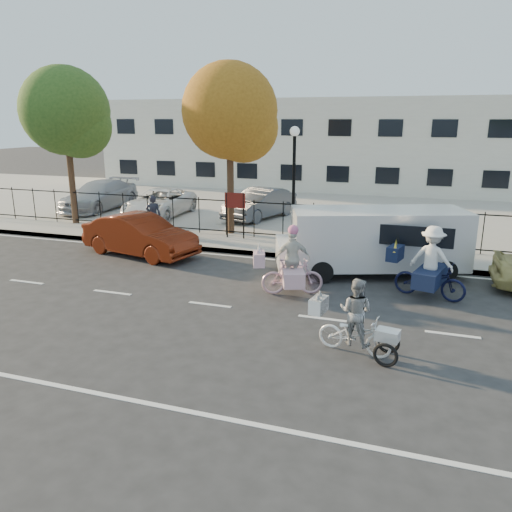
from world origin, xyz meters
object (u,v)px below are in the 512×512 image
at_px(zebra_trike, 355,325).
at_px(pedestrian, 153,215).
at_px(red_sedan, 140,235).
at_px(lot_car_b, 160,203).
at_px(lot_car_c, 260,204).
at_px(unicorn_bike, 291,269).
at_px(white_van, 374,239).
at_px(lamppost, 294,164).
at_px(bull_bike, 430,269).
at_px(lot_car_a, 100,195).

relative_size(zebra_trike, pedestrian, 1.16).
height_order(red_sedan, pedestrian, pedestrian).
bearing_deg(lot_car_b, lot_car_c, 10.51).
height_order(unicorn_bike, pedestrian, unicorn_bike).
xyz_separation_m(white_van, lot_car_c, (-5.95, 6.77, -0.28)).
relative_size(white_van, pedestrian, 3.79).
bearing_deg(lamppost, red_sedan, -148.29).
relative_size(lamppost, red_sedan, 0.98).
height_order(zebra_trike, red_sedan, zebra_trike).
distance_m(zebra_trike, pedestrian, 12.05).
relative_size(pedestrian, lot_car_c, 0.39).
relative_size(unicorn_bike, pedestrian, 1.21).
bearing_deg(zebra_trike, white_van, 12.74).
distance_m(lamppost, zebra_trike, 9.43).
bearing_deg(white_van, unicorn_bike, -145.76).
xyz_separation_m(lamppost, white_van, (3.28, -2.62, -1.98)).
bearing_deg(bull_bike, unicorn_bike, 119.22).
height_order(pedestrian, lot_car_b, pedestrian).
bearing_deg(red_sedan, lot_car_c, -3.35).
height_order(unicorn_bike, red_sedan, unicorn_bike).
distance_m(unicorn_bike, lot_car_c, 10.26).
bearing_deg(pedestrian, zebra_trike, 121.43).
bearing_deg(zebra_trike, lot_car_a, 61.24).
xyz_separation_m(unicorn_bike, pedestrian, (-6.99, 4.73, 0.24)).
height_order(bull_bike, pedestrian, bull_bike).
bearing_deg(unicorn_bike, lot_car_b, 26.31).
bearing_deg(lamppost, pedestrian, -174.13).
bearing_deg(lot_car_c, lamppost, -39.83).
bearing_deg(pedestrian, red_sedan, 90.61).
distance_m(zebra_trike, bull_bike, 4.28).
relative_size(lamppost, lot_car_a, 0.85).
height_order(zebra_trike, bull_bike, bull_bike).
bearing_deg(pedestrian, lot_car_b, -82.46).
bearing_deg(lot_car_a, lot_car_b, -10.61).
height_order(white_van, lot_car_b, white_van).
distance_m(red_sedan, lot_car_a, 9.40).
distance_m(white_van, lot_car_b, 12.13).
relative_size(white_van, lot_car_c, 1.46).
xyz_separation_m(pedestrian, lot_car_b, (-1.75, 3.65, -0.16)).
relative_size(bull_bike, lot_car_b, 0.47).
bearing_deg(lot_car_c, pedestrian, -104.99).
bearing_deg(lot_car_c, unicorn_bike, -49.74).
xyz_separation_m(lot_car_a, lot_car_b, (3.91, -0.74, -0.08)).
height_order(lot_car_a, lot_car_b, lot_car_a).
relative_size(zebra_trike, bull_bike, 0.86).
bearing_deg(white_van, lot_car_b, 132.46).
distance_m(pedestrian, lot_car_c, 5.61).
bearing_deg(red_sedan, pedestrian, 32.37).
bearing_deg(lot_car_b, pedestrian, -66.68).
xyz_separation_m(red_sedan, pedestrian, (-0.82, 2.42, 0.25)).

